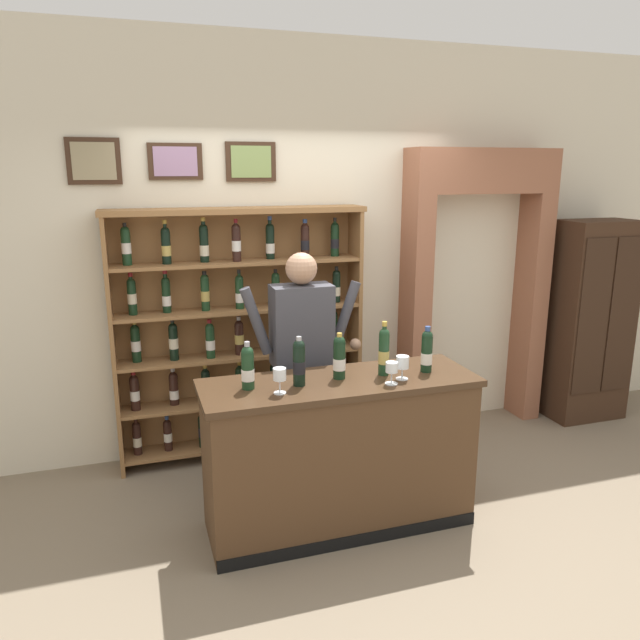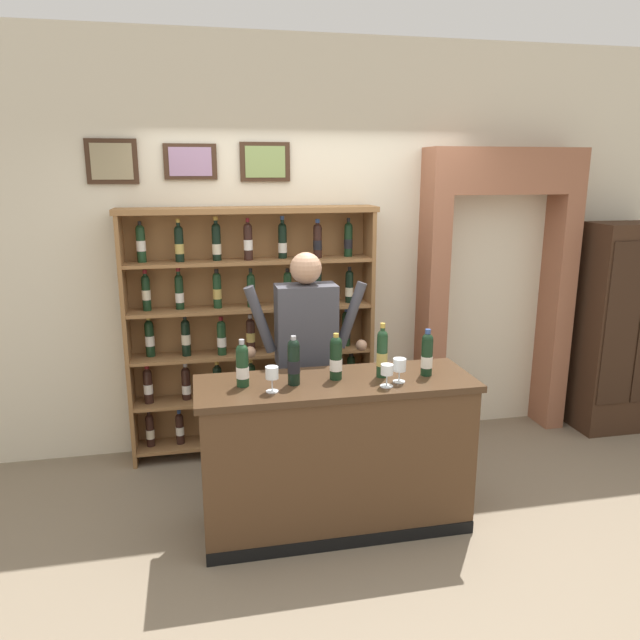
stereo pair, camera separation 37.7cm
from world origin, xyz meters
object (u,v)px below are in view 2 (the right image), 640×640
object	(u,v)px
side_cabinet	(620,328)
tasting_bottle_chianti	(336,358)
shopkeeper	(306,345)
tasting_bottle_prosecco	(242,365)
tasting_bottle_brunello	(294,361)
tasting_bottle_super_tuscan	(382,353)
tasting_bottle_riserva	(427,354)
wine_glass_right	(272,374)
tasting_counter	(336,454)
wine_shelf	(251,327)
wine_glass_spare	(399,366)
wine_glass_left	(387,371)

from	to	relation	value
side_cabinet	tasting_bottle_chianti	distance (m)	2.88
shopkeeper	tasting_bottle_prosecco	world-z (taller)	shopkeeper
tasting_bottle_brunello	tasting_bottle_super_tuscan	bearing A→B (deg)	2.39
tasting_bottle_riserva	wine_glass_right	world-z (taller)	tasting_bottle_riserva
tasting_counter	tasting_bottle_chianti	size ratio (longest dim) A/B	5.91
tasting_bottle_prosecco	tasting_bottle_chianti	distance (m)	0.56
tasting_bottle_prosecco	wine_shelf	bearing A→B (deg)	81.99
side_cabinet	tasting_bottle_brunello	distance (m)	3.15
wine_glass_spare	wine_glass_right	xyz separation A→B (m)	(-0.76, -0.01, 0.00)
tasting_bottle_chianti	wine_shelf	bearing A→B (deg)	108.75
tasting_counter	tasting_bottle_chianti	distance (m)	0.62
wine_glass_left	wine_shelf	bearing A→B (deg)	115.81
tasting_counter	tasting_bottle_riserva	bearing A→B (deg)	-1.67
tasting_bottle_brunello	tasting_bottle_super_tuscan	world-z (taller)	tasting_bottle_super_tuscan
shopkeeper	tasting_bottle_brunello	bearing A→B (deg)	-107.61
wine_shelf	tasting_bottle_super_tuscan	xyz separation A→B (m)	(0.68, -1.18, 0.10)
tasting_bottle_brunello	wine_glass_right	bearing A→B (deg)	-145.85
shopkeeper	tasting_bottle_chianti	size ratio (longest dim) A/B	5.87
tasting_bottle_brunello	wine_glass_left	distance (m)	0.55
tasting_bottle_chianti	wine_glass_left	size ratio (longest dim) A/B	2.11
side_cabinet	wine_glass_right	xyz separation A→B (m)	(-3.12, -1.10, 0.18)
wine_shelf	tasting_bottle_super_tuscan	bearing A→B (deg)	-60.19
shopkeeper	tasting_bottle_super_tuscan	world-z (taller)	shopkeeper
side_cabinet	tasting_bottle_riserva	xyz separation A→B (m)	(-2.15, -1.00, 0.21)
tasting_bottle_chianti	tasting_bottle_super_tuscan	xyz separation A→B (m)	(0.28, -0.02, 0.02)
wine_shelf	tasting_bottle_super_tuscan	world-z (taller)	wine_shelf
side_cabinet	tasting_counter	xyz separation A→B (m)	(-2.72, -0.99, -0.41)
tasting_counter	tasting_bottle_super_tuscan	size ratio (longest dim) A/B	4.99
tasting_counter	wine_shelf	bearing A→B (deg)	108.10
shopkeeper	tasting_bottle_brunello	size ratio (longest dim) A/B	5.64
tasting_bottle_super_tuscan	wine_glass_spare	xyz separation A→B (m)	(0.07, -0.11, -0.05)
tasting_counter	tasting_bottle_prosecco	distance (m)	0.83
tasting_counter	tasting_bottle_super_tuscan	distance (m)	0.70
side_cabinet	wine_glass_left	world-z (taller)	side_cabinet
wine_shelf	wine_glass_spare	distance (m)	1.50
shopkeeper	wine_glass_spare	size ratio (longest dim) A/B	11.49
tasting_bottle_chianti	tasting_bottle_riserva	size ratio (longest dim) A/B	0.98
tasting_bottle_chianti	tasting_bottle_riserva	distance (m)	0.56
wine_shelf	wine_glass_right	bearing A→B (deg)	-90.43
tasting_bottle_prosecco	tasting_bottle_super_tuscan	size ratio (longest dim) A/B	0.83
wine_shelf	tasting_bottle_super_tuscan	size ratio (longest dim) A/B	5.72
side_cabinet	wine_shelf	bearing A→B (deg)	176.18
wine_glass_left	shopkeeper	bearing A→B (deg)	115.49
tasting_counter	wine_glass_left	world-z (taller)	wine_glass_left
wine_glass_right	wine_glass_left	size ratio (longest dim) A/B	1.11
tasting_bottle_brunello	wine_glass_left	size ratio (longest dim) A/B	2.19
tasting_bottle_prosecco	tasting_bottle_riserva	distance (m)	1.12
shopkeeper	tasting_bottle_prosecco	xyz separation A→B (m)	(-0.48, -0.54, 0.06)
tasting_bottle_chianti	tasting_bottle_super_tuscan	size ratio (longest dim) A/B	0.84
tasting_bottle_prosecco	wine_glass_left	xyz separation A→B (m)	(0.82, -0.18, -0.04)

